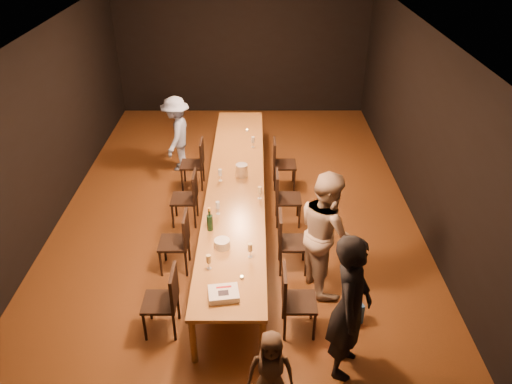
{
  "coord_description": "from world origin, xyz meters",
  "views": [
    {
      "loc": [
        0.32,
        -6.92,
        4.73
      ],
      "look_at": [
        0.32,
        -0.7,
        1.0
      ],
      "focal_mm": 35.0,
      "sensor_mm": 36.0,
      "label": 1
    }
  ],
  "objects_px": {
    "woman_birthday": "(350,307)",
    "chair_right_0": "(299,301)",
    "child": "(271,371)",
    "chair_left_2": "(184,198)",
    "chair_right_1": "(293,242)",
    "plate_stack": "(222,244)",
    "chair_left_0": "(160,301)",
    "chair_right_2": "(288,198)",
    "table": "(236,186)",
    "champagne_bottle": "(210,219)",
    "birthday_cake": "(224,294)",
    "chair_left_1": "(174,242)",
    "woman_tan": "(326,232)",
    "man_blue": "(177,134)",
    "ice_bucket": "(242,170)",
    "chair_left_3": "(192,164)",
    "chair_right_3": "(285,164)"
  },
  "relations": [
    {
      "from": "woman_birthday",
      "to": "chair_right_0",
      "type": "bearing_deg",
      "value": 57.33
    },
    {
      "from": "woman_birthday",
      "to": "child",
      "type": "xyz_separation_m",
      "value": [
        -0.86,
        -0.5,
        -0.41
      ]
    },
    {
      "from": "chair_left_2",
      "to": "chair_right_1",
      "type": "bearing_deg",
      "value": -125.22
    },
    {
      "from": "plate_stack",
      "to": "chair_left_0",
      "type": "bearing_deg",
      "value": -135.84
    },
    {
      "from": "woman_birthday",
      "to": "plate_stack",
      "type": "height_order",
      "value": "woman_birthday"
    },
    {
      "from": "chair_right_1",
      "to": "woman_birthday",
      "type": "xyz_separation_m",
      "value": [
        0.48,
        -1.76,
        0.45
      ]
    },
    {
      "from": "chair_right_2",
      "to": "chair_right_1",
      "type": "bearing_deg",
      "value": -0.0
    },
    {
      "from": "table",
      "to": "champagne_bottle",
      "type": "distance_m",
      "value": 1.35
    },
    {
      "from": "birthday_cake",
      "to": "champagne_bottle",
      "type": "bearing_deg",
      "value": 92.95
    },
    {
      "from": "chair_left_1",
      "to": "chair_left_2",
      "type": "relative_size",
      "value": 1.0
    },
    {
      "from": "woman_tan",
      "to": "plate_stack",
      "type": "bearing_deg",
      "value": 80.17
    },
    {
      "from": "chair_left_0",
      "to": "woman_tan",
      "type": "relative_size",
      "value": 0.52
    },
    {
      "from": "woman_birthday",
      "to": "man_blue",
      "type": "xyz_separation_m",
      "value": [
        -2.54,
        4.88,
        -0.17
      ]
    },
    {
      "from": "chair_right_0",
      "to": "woman_tan",
      "type": "bearing_deg",
      "value": 155.34
    },
    {
      "from": "chair_left_0",
      "to": "ice_bucket",
      "type": "height_order",
      "value": "ice_bucket"
    },
    {
      "from": "chair_left_3",
      "to": "ice_bucket",
      "type": "distance_m",
      "value": 1.41
    },
    {
      "from": "table",
      "to": "man_blue",
      "type": "xyz_separation_m",
      "value": [
        -1.21,
        1.92,
        0.04
      ]
    },
    {
      "from": "ice_bucket",
      "to": "chair_right_2",
      "type": "bearing_deg",
      "value": -16.78
    },
    {
      "from": "chair_right_0",
      "to": "chair_left_0",
      "type": "height_order",
      "value": "same"
    },
    {
      "from": "chair_left_1",
      "to": "ice_bucket",
      "type": "relative_size",
      "value": 4.39
    },
    {
      "from": "table",
      "to": "woman_birthday",
      "type": "distance_m",
      "value": 3.25
    },
    {
      "from": "child",
      "to": "woman_birthday",
      "type": "bearing_deg",
      "value": 31.99
    },
    {
      "from": "chair_left_3",
      "to": "champagne_bottle",
      "type": "bearing_deg",
      "value": -167.73
    },
    {
      "from": "chair_left_2",
      "to": "chair_right_2",
      "type": "bearing_deg",
      "value": -90.0
    },
    {
      "from": "champagne_bottle",
      "to": "chair_left_3",
      "type": "bearing_deg",
      "value": 102.27
    },
    {
      "from": "chair_left_1",
      "to": "child",
      "type": "distance_m",
      "value": 2.62
    },
    {
      "from": "chair_left_3",
      "to": "woman_tan",
      "type": "relative_size",
      "value": 0.52
    },
    {
      "from": "chair_right_1",
      "to": "chair_left_1",
      "type": "bearing_deg",
      "value": -90.0
    },
    {
      "from": "child",
      "to": "ice_bucket",
      "type": "distance_m",
      "value": 3.73
    },
    {
      "from": "man_blue",
      "to": "ice_bucket",
      "type": "distance_m",
      "value": 2.13
    },
    {
      "from": "chair_left_2",
      "to": "woman_birthday",
      "type": "relative_size",
      "value": 0.51
    },
    {
      "from": "woman_birthday",
      "to": "birthday_cake",
      "type": "relative_size",
      "value": 4.8
    },
    {
      "from": "child",
      "to": "plate_stack",
      "type": "relative_size",
      "value": 4.89
    },
    {
      "from": "child",
      "to": "champagne_bottle",
      "type": "bearing_deg",
      "value": 111.71
    },
    {
      "from": "chair_left_1",
      "to": "child",
      "type": "height_order",
      "value": "child"
    },
    {
      "from": "chair_left_1",
      "to": "chair_left_3",
      "type": "distance_m",
      "value": 2.4
    },
    {
      "from": "chair_right_0",
      "to": "chair_right_1",
      "type": "bearing_deg",
      "value": 180.0
    },
    {
      "from": "woman_tan",
      "to": "ice_bucket",
      "type": "relative_size",
      "value": 8.36
    },
    {
      "from": "chair_right_0",
      "to": "plate_stack",
      "type": "distance_m",
      "value": 1.25
    },
    {
      "from": "chair_left_0",
      "to": "child",
      "type": "distance_m",
      "value": 1.7
    },
    {
      "from": "chair_left_0",
      "to": "man_blue",
      "type": "distance_m",
      "value": 4.34
    },
    {
      "from": "woman_tan",
      "to": "chair_left_3",
      "type": "bearing_deg",
      "value": 21.06
    },
    {
      "from": "chair_left_1",
      "to": "champagne_bottle",
      "type": "xyz_separation_m",
      "value": [
        0.54,
        -0.09,
        0.46
      ]
    },
    {
      "from": "champagne_bottle",
      "to": "child",
      "type": "bearing_deg",
      "value": -70.2
    },
    {
      "from": "woman_birthday",
      "to": "champagne_bottle",
      "type": "distance_m",
      "value": 2.34
    },
    {
      "from": "child",
      "to": "champagne_bottle",
      "type": "xyz_separation_m",
      "value": [
        -0.78,
        2.17,
        0.43
      ]
    },
    {
      "from": "chair_right_3",
      "to": "man_blue",
      "type": "distance_m",
      "value": 2.2
    },
    {
      "from": "man_blue",
      "to": "table",
      "type": "bearing_deg",
      "value": 38.79
    },
    {
      "from": "woman_tan",
      "to": "plate_stack",
      "type": "height_order",
      "value": "woman_tan"
    },
    {
      "from": "chair_right_1",
      "to": "chair_left_1",
      "type": "xyz_separation_m",
      "value": [
        -1.7,
        0.0,
        0.0
      ]
    }
  ]
}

